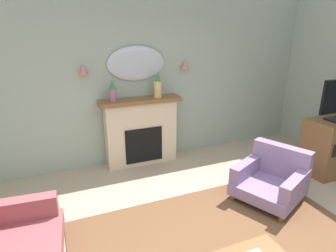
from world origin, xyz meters
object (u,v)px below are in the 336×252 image
at_px(wall_sconce_right, 185,64).
at_px(armchair_near_fireplace, 272,178).
at_px(fireplace, 141,132).
at_px(mantel_vase_centre, 113,91).
at_px(mantel_vase_right, 158,86).
at_px(wall_mirror, 137,63).
at_px(wall_sconce_left, 83,70).
at_px(tv_cabinet, 331,146).

bearing_deg(wall_sconce_right, armchair_near_fireplace, -75.10).
bearing_deg(fireplace, armchair_near_fireplace, -52.34).
xyz_separation_m(mantel_vase_centre, mantel_vase_right, (0.75, 0.00, 0.02)).
xyz_separation_m(fireplace, armchair_near_fireplace, (1.33, -1.73, -0.27)).
height_order(fireplace, wall_mirror, wall_mirror).
relative_size(fireplace, mantel_vase_centre, 3.85).
bearing_deg(wall_mirror, wall_sconce_right, -3.37).
bearing_deg(fireplace, wall_sconce_right, 6.16).
bearing_deg(mantel_vase_right, armchair_near_fireplace, -58.69).
xyz_separation_m(mantel_vase_right, wall_sconce_right, (0.55, 0.12, 0.31)).
height_order(mantel_vase_right, wall_sconce_left, wall_sconce_left).
xyz_separation_m(mantel_vase_centre, wall_mirror, (0.45, 0.17, 0.38)).
distance_m(mantel_vase_right, tv_cabinet, 2.97).
bearing_deg(mantel_vase_right, tv_cabinet, -31.07).
relative_size(mantel_vase_centre, armchair_near_fireplace, 0.33).
bearing_deg(wall_mirror, tv_cabinet, -30.90).
bearing_deg(wall_sconce_right, tv_cabinet, -40.13).
relative_size(fireplace, mantel_vase_right, 3.17).
xyz_separation_m(mantel_vase_centre, armchair_near_fireplace, (1.78, -1.70, -1.03)).
height_order(fireplace, armchair_near_fireplace, fireplace).
relative_size(fireplace, wall_sconce_left, 9.71).
relative_size(mantel_vase_centre, wall_mirror, 0.37).
height_order(wall_sconce_right, armchair_near_fireplace, wall_sconce_right).
height_order(mantel_vase_centre, wall_mirror, wall_mirror).
height_order(wall_mirror, wall_sconce_left, wall_mirror).
bearing_deg(mantel_vase_centre, armchair_near_fireplace, -43.63).
bearing_deg(mantel_vase_centre, mantel_vase_right, 0.00).
bearing_deg(tv_cabinet, wall_sconce_left, 156.14).
height_order(mantel_vase_right, armchair_near_fireplace, mantel_vase_right).
xyz_separation_m(mantel_vase_right, armchair_near_fireplace, (1.03, -1.70, -1.04)).
relative_size(wall_sconce_right, tv_cabinet, 0.16).
xyz_separation_m(fireplace, mantel_vase_right, (0.30, -0.03, 0.78)).
xyz_separation_m(fireplace, wall_sconce_left, (-0.85, 0.09, 1.09)).
height_order(mantel_vase_centre, wall_sconce_left, wall_sconce_left).
bearing_deg(mantel_vase_centre, tv_cabinet, -24.72).
bearing_deg(wall_sconce_left, tv_cabinet, -23.86).
distance_m(fireplace, wall_mirror, 1.15).
height_order(fireplace, mantel_vase_right, mantel_vase_right).
bearing_deg(mantel_vase_centre, fireplace, 3.60).
distance_m(wall_sconce_right, tv_cabinet, 2.74).
bearing_deg(mantel_vase_right, wall_sconce_right, 12.31).
height_order(mantel_vase_right, tv_cabinet, mantel_vase_right).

